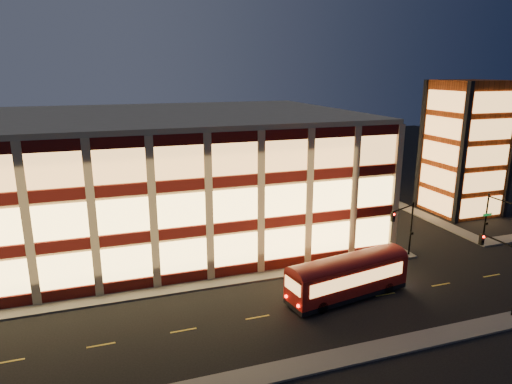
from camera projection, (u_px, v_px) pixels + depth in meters
name	position (u px, v px, depth m)	size (l,w,h in m)	color
ground	(194.00, 292.00, 40.97)	(200.00, 200.00, 0.00)	black
sidewalk_office_south	(159.00, 291.00, 40.94)	(54.00, 2.00, 0.15)	#514F4C
sidewalk_office_east	(333.00, 212.00, 63.63)	(2.00, 30.00, 0.15)	#514F4C
sidewalk_tower_west	(400.00, 205.00, 67.04)	(2.00, 30.00, 0.15)	#514F4C
sidewalk_near	(234.00, 381.00, 29.06)	(100.00, 2.00, 0.15)	#514F4C
office_building	(139.00, 176.00, 53.66)	(50.45, 30.45, 14.50)	tan
stair_tower	(465.00, 148.00, 61.95)	(8.60, 8.60, 18.00)	#8C3814
traffic_signal_far	(405.00, 222.00, 47.00)	(3.79, 1.87, 6.00)	black
traffic_signal_right	(497.00, 214.00, 49.72)	(1.20, 4.37, 6.00)	black
traffic_signal_near	(504.00, 262.00, 37.09)	(0.32, 4.45, 6.00)	black
trolley_bus	(348.00, 274.00, 39.56)	(11.64, 4.70, 3.84)	maroon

